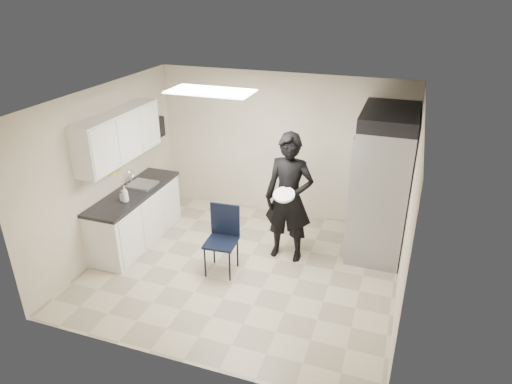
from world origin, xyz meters
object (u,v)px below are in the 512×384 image
at_px(commercial_fridge, 381,189).
at_px(man_tuxedo, 289,198).
at_px(folding_chair, 221,243).
at_px(lower_counter, 136,218).

height_order(commercial_fridge, man_tuxedo, commercial_fridge).
distance_m(commercial_fridge, folding_chair, 2.61).
relative_size(lower_counter, man_tuxedo, 0.94).
xyz_separation_m(lower_counter, folding_chair, (1.68, -0.38, 0.07)).
xyz_separation_m(commercial_fridge, folding_chair, (-2.10, -1.46, -0.55)).
relative_size(commercial_fridge, man_tuxedo, 1.04).
bearing_deg(lower_counter, folding_chair, -12.78).
height_order(commercial_fridge, folding_chair, commercial_fridge).
bearing_deg(lower_counter, commercial_fridge, 15.88).
relative_size(lower_counter, commercial_fridge, 0.90).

